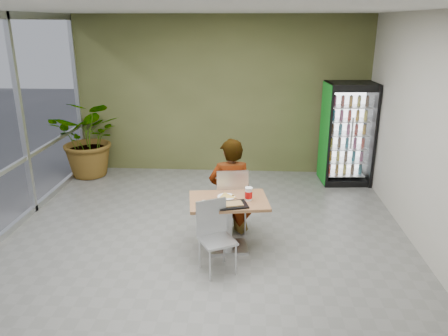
{
  "coord_description": "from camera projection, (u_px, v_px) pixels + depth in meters",
  "views": [
    {
      "loc": [
        0.63,
        -5.4,
        3.05
      ],
      "look_at": [
        0.25,
        0.68,
        1.0
      ],
      "focal_mm": 35.0,
      "sensor_mm": 36.0,
      "label": 1
    }
  ],
  "objects": [
    {
      "name": "chair_far",
      "position": [
        232.0,
        196.0,
        6.45
      ],
      "size": [
        0.53,
        0.53,
        1.03
      ],
      "rotation": [
        0.0,
        0.0,
        3.31
      ],
      "color": "silver",
      "rests_on": "ground"
    },
    {
      "name": "pizza_plate",
      "position": [
        226.0,
        196.0,
        6.02
      ],
      "size": [
        0.34,
        0.25,
        0.03
      ],
      "color": "white",
      "rests_on": "dining_table"
    },
    {
      "name": "potted_plant",
      "position": [
        90.0,
        138.0,
        8.87
      ],
      "size": [
        1.52,
        1.34,
        1.6
      ],
      "primitive_type": "imported",
      "rotation": [
        0.0,
        0.0,
        -0.07
      ],
      "color": "#2C6428",
      "rests_on": "ground"
    },
    {
      "name": "ground",
      "position": [
        203.0,
        250.0,
        6.12
      ],
      "size": [
        7.0,
        7.0,
        0.0
      ],
      "primitive_type": "plane",
      "color": "slate",
      "rests_on": "ground"
    },
    {
      "name": "soda_cup",
      "position": [
        249.0,
        194.0,
        5.89
      ],
      "size": [
        0.1,
        0.1,
        0.18
      ],
      "color": "white",
      "rests_on": "dining_table"
    },
    {
      "name": "room_envelope",
      "position": [
        201.0,
        140.0,
        5.61
      ],
      "size": [
        6.0,
        7.0,
        3.2
      ],
      "primitive_type": null,
      "color": "beige",
      "rests_on": "ground"
    },
    {
      "name": "dining_table",
      "position": [
        229.0,
        214.0,
        6.01
      ],
      "size": [
        1.16,
        0.89,
        0.75
      ],
      "rotation": [
        0.0,
        0.0,
        0.15
      ],
      "color": "#A16E45",
      "rests_on": "ground"
    },
    {
      "name": "beverage_fridge",
      "position": [
        347.0,
        134.0,
        8.45
      ],
      "size": [
        0.95,
        0.76,
        1.97
      ],
      "rotation": [
        0.0,
        0.0,
        0.08
      ],
      "color": "black",
      "rests_on": "ground"
    },
    {
      "name": "chair_near",
      "position": [
        214.0,
        230.0,
        5.53
      ],
      "size": [
        0.55,
        0.55,
        0.92
      ],
      "rotation": [
        0.0,
        0.0,
        0.49
      ],
      "color": "silver",
      "rests_on": "ground"
    },
    {
      "name": "seated_woman",
      "position": [
        230.0,
        196.0,
        6.51
      ],
      "size": [
        0.71,
        0.52,
        1.76
      ],
      "primitive_type": "imported",
      "rotation": [
        0.0,
        0.0,
        3.31
      ],
      "color": "black",
      "rests_on": "ground"
    },
    {
      "name": "napkin_stack",
      "position": [
        209.0,
        203.0,
        5.8
      ],
      "size": [
        0.19,
        0.19,
        0.02
      ],
      "primitive_type": "cube",
      "rotation": [
        0.0,
        0.0,
        0.14
      ],
      "color": "white",
      "rests_on": "dining_table"
    },
    {
      "name": "cafeteria_tray",
      "position": [
        232.0,
        205.0,
        5.73
      ],
      "size": [
        0.45,
        0.38,
        0.02
      ],
      "primitive_type": "cube",
      "rotation": [
        0.0,
        0.0,
        0.28
      ],
      "color": "black",
      "rests_on": "dining_table"
    }
  ]
}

